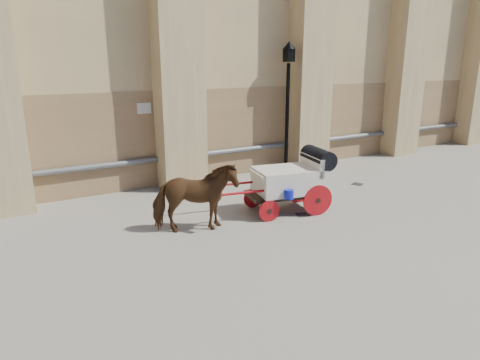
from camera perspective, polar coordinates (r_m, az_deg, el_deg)
ground at (r=11.24m, az=4.23°, el=-4.62°), size 90.00×90.00×0.00m
horse at (r=9.94m, az=-6.03°, el=-2.41°), size 2.12×1.42×1.64m
carriage at (r=11.34m, az=7.04°, el=0.22°), size 3.90×1.70×1.65m
street_lamp at (r=15.02m, az=6.35°, el=9.92°), size 0.42×0.42×4.50m
drain_grate_near at (r=11.29m, az=8.34°, el=-4.61°), size 0.40×0.40×0.01m
drain_grate_far at (r=14.42m, az=15.39°, el=-0.52°), size 0.42×0.42×0.01m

